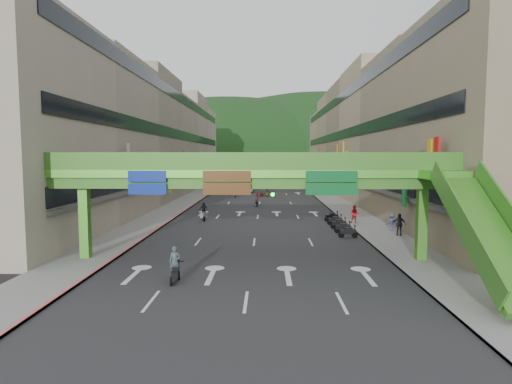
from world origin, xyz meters
The scene contains 23 objects.
ground centered at (0.00, 0.00, 0.00)m, with size 320.00×320.00×0.00m, color black.
road_slab centered at (0.00, 50.00, 0.01)m, with size 18.00×140.00×0.02m, color #28282B.
sidewalk_left centered at (-11.00, 50.00, 0.07)m, with size 4.00×140.00×0.15m, color gray.
sidewalk_right centered at (11.00, 50.00, 0.07)m, with size 4.00×140.00×0.15m, color gray.
curb_left centered at (-9.10, 50.00, 0.09)m, with size 0.20×140.00×0.18m, color #CC5959.
curb_right centered at (9.10, 50.00, 0.09)m, with size 0.20×140.00×0.18m, color gray.
building_row_left centered at (-18.93, 50.00, 9.46)m, with size 12.80×95.00×19.00m.
building_row_right centered at (18.93, 50.00, 9.46)m, with size 12.80×95.00×19.00m.
overpass_near centered at (0.93, 5.38, 5.21)m, with size 28.00×12.27×7.10m.
overpass_far centered at (0.00, 65.00, 5.40)m, with size 28.00×2.20×7.10m.
hill_left centered at (-15.00, 160.00, 0.00)m, with size 168.00×140.00×112.00m, color #1C4419.
hill_right centered at (25.00, 180.00, 0.00)m, with size 208.00×176.00×128.00m, color #1C4419.
bunting_string centered at (0.00, 30.00, 5.96)m, with size 26.00×0.36×0.47m.
scooter_rider_near centered at (-3.99, 1.00, 0.93)m, with size 0.70×1.59×2.00m.
scooter_rider_mid centered at (-0.29, 35.89, 0.97)m, with size 0.76×1.60×1.90m.
scooter_rider_left centered at (-5.65, 23.05, 0.98)m, with size 1.01×1.59×1.97m.
scooter_rider_far centered at (-4.15, 48.21, 0.97)m, with size 0.81×1.60×1.94m.
parked_scooter_row centered at (7.80, 18.24, 0.52)m, with size 1.60×9.39×1.08m.
car_silver centered at (-2.27, 57.76, 0.77)m, with size 1.62×4.65×1.53m, color #9A99A0.
car_yellow centered at (-0.22, 68.46, 0.76)m, with size 1.80×4.47×1.52m, color gold.
pedestrian_red centered at (9.80, 20.88, 0.90)m, with size 0.87×0.68×1.79m, color red.
pedestrian_dark centered at (12.20, 14.42, 0.94)m, with size 1.10×0.46×1.88m, color #22212A.
pedestrian_blue centered at (12.20, 16.51, 0.78)m, with size 0.73×0.47×1.56m, color #394165.
Camera 1 is at (0.95, -21.61, 6.91)m, focal length 30.00 mm.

